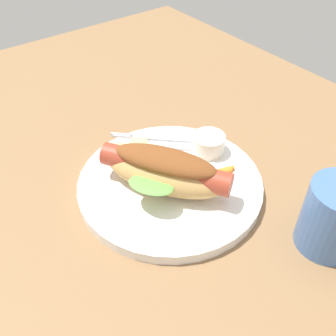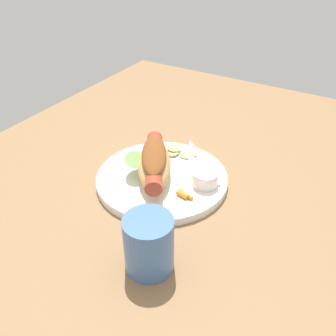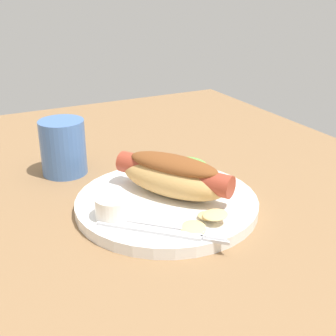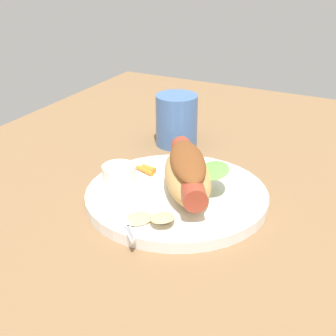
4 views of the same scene
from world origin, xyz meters
The scene contains 9 objects.
ground_plane centered at (0.00, 0.00, -0.90)cm, with size 120.00×90.00×1.80cm, color olive.
plate centered at (-0.38, 0.31, 0.80)cm, with size 26.14×26.14×1.60cm, color white.
hot_dog centered at (0.67, -1.41, 4.72)cm, with size 17.49×14.15×6.01cm.
sauce_ramekin centered at (-1.63, 8.62, 3.04)cm, with size 4.94×4.94×2.88cm, color white.
fork centered at (-7.88, 5.20, 1.80)cm, with size 12.56×13.04×0.40cm.
knife centered at (-5.71, 4.86, 1.78)cm, with size 13.56×1.40×0.36cm, color silver.
chips_pile centered at (-8.83, -0.99, 2.23)cm, with size 5.67×7.89×1.69cm.
carrot_garnish centered at (3.59, 6.91, 2.04)cm, with size 2.17×3.48×0.99cm.
drinking_cup centered at (19.28, 9.56, 4.63)cm, with size 7.50×7.50×9.26cm, color #4770B2.
Camera 2 is at (51.05, 31.73, 44.93)cm, focal length 39.81 mm.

